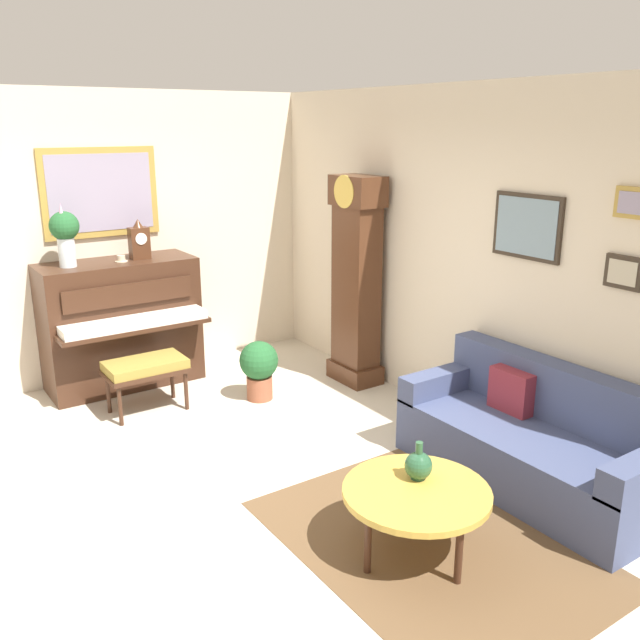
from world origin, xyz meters
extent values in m
cube|color=beige|center=(0.00, 0.00, -0.05)|extent=(6.40, 6.00, 0.10)
cube|color=beige|center=(-2.60, 0.00, 1.40)|extent=(0.10, 4.90, 2.80)
cube|color=#B28E3D|center=(-2.54, 0.20, 1.85)|extent=(0.03, 1.10, 0.84)
cube|color=#998EA8|center=(-2.52, 0.20, 1.85)|extent=(0.01, 0.98, 0.72)
cube|color=beige|center=(0.00, 2.40, 1.40)|extent=(5.30, 0.10, 2.80)
cube|color=#33281E|center=(0.75, 2.33, 1.75)|extent=(0.60, 0.03, 0.48)
cube|color=#7A93A3|center=(0.75, 2.32, 1.75)|extent=(0.54, 0.01, 0.42)
cube|color=#33281E|center=(1.55, 2.33, 1.55)|extent=(0.26, 0.03, 0.22)
cube|color=#BCB299|center=(1.55, 2.32, 1.55)|extent=(0.20, 0.01, 0.16)
cube|color=#B28E3D|center=(1.55, 2.33, 2.00)|extent=(0.24, 0.03, 0.20)
cube|color=#998EA8|center=(1.55, 2.32, 2.00)|extent=(0.18, 0.01, 0.14)
cube|color=brown|center=(1.40, 0.86, 0.00)|extent=(2.10, 1.50, 0.01)
cube|color=#3D2316|center=(-2.25, 0.20, 0.62)|extent=(0.60, 1.44, 1.24)
cube|color=#3D2316|center=(-1.82, 0.20, 0.68)|extent=(0.28, 1.38, 0.04)
cube|color=white|center=(-1.82, 0.20, 0.74)|extent=(0.26, 1.32, 0.08)
cube|color=#3D2316|center=(-1.93, 0.20, 0.98)|extent=(0.03, 1.20, 0.20)
cube|color=#3D2316|center=(-1.48, 0.14, 0.38)|extent=(0.42, 0.70, 0.04)
cube|color=olive|center=(-1.48, 0.14, 0.44)|extent=(0.40, 0.68, 0.08)
cylinder|color=#3D2316|center=(-1.32, -0.16, 0.18)|extent=(0.04, 0.04, 0.36)
cylinder|color=#3D2316|center=(-1.32, 0.44, 0.18)|extent=(0.04, 0.04, 0.36)
cylinder|color=#3D2316|center=(-1.64, -0.16, 0.18)|extent=(0.04, 0.04, 0.36)
cylinder|color=#3D2316|center=(-1.64, 0.44, 0.18)|extent=(0.04, 0.04, 0.36)
cube|color=#4C2B19|center=(-1.04, 2.13, 0.09)|extent=(0.52, 0.34, 0.18)
cube|color=#4C2B19|center=(-1.04, 2.13, 0.89)|extent=(0.44, 0.28, 1.78)
cube|color=#4C2B19|center=(-1.04, 2.13, 1.88)|extent=(0.52, 0.32, 0.28)
cylinder|color=gold|center=(-1.04, 1.97, 1.88)|extent=(0.30, 0.02, 0.30)
cylinder|color=gold|center=(-1.04, 2.08, 0.95)|extent=(0.03, 0.03, 0.70)
cube|color=#424C70|center=(1.26, 1.91, 0.21)|extent=(1.90, 0.80, 0.42)
cube|color=#424C70|center=(1.26, 2.21, 0.62)|extent=(1.90, 0.20, 0.44)
cube|color=#424C70|center=(0.40, 1.91, 0.50)|extent=(0.18, 0.80, 0.20)
cube|color=maroon|center=(0.96, 2.05, 0.58)|extent=(0.34, 0.12, 0.32)
cylinder|color=gold|center=(1.40, 0.73, 0.40)|extent=(0.88, 0.88, 0.04)
torus|color=#3D2316|center=(1.40, 0.73, 0.40)|extent=(0.88, 0.88, 0.04)
cylinder|color=#3D2316|center=(1.40, 1.09, 0.19)|extent=(0.04, 0.04, 0.38)
cylinder|color=#3D2316|center=(1.76, 0.73, 0.19)|extent=(0.04, 0.04, 0.38)
cylinder|color=#3D2316|center=(1.40, 0.37, 0.19)|extent=(0.04, 0.04, 0.38)
cylinder|color=#3D2316|center=(1.04, 0.73, 0.19)|extent=(0.04, 0.04, 0.38)
cube|color=#4C2B19|center=(-2.23, 0.43, 1.39)|extent=(0.12, 0.18, 0.30)
cylinder|color=white|center=(-2.17, 0.43, 1.44)|extent=(0.01, 0.11, 0.11)
cone|color=#4C2B19|center=(-2.23, 0.43, 1.58)|extent=(0.10, 0.10, 0.08)
cylinder|color=silver|center=(-2.23, -0.24, 1.37)|extent=(0.15, 0.15, 0.26)
sphere|color=#235B2D|center=(-2.23, -0.24, 1.61)|extent=(0.26, 0.26, 0.26)
cone|color=#D199B7|center=(-2.20, -0.26, 1.74)|extent=(0.06, 0.06, 0.16)
cylinder|color=beige|center=(-2.19, 0.23, 1.24)|extent=(0.12, 0.12, 0.01)
cylinder|color=beige|center=(-2.19, 0.23, 1.27)|extent=(0.08, 0.08, 0.06)
cylinder|color=#234C33|center=(1.31, 0.82, 0.42)|extent=(0.09, 0.09, 0.01)
sphere|color=#285638|center=(1.31, 0.82, 0.50)|extent=(0.17, 0.17, 0.17)
cylinder|color=#285638|center=(1.31, 0.82, 0.62)|extent=(0.04, 0.04, 0.08)
cylinder|color=#935138|center=(-1.16, 1.10, 0.11)|extent=(0.24, 0.24, 0.22)
sphere|color=#235B2D|center=(-1.16, 1.10, 0.38)|extent=(0.36, 0.36, 0.36)
camera|label=1|loc=(3.97, -1.71, 2.49)|focal=37.66mm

